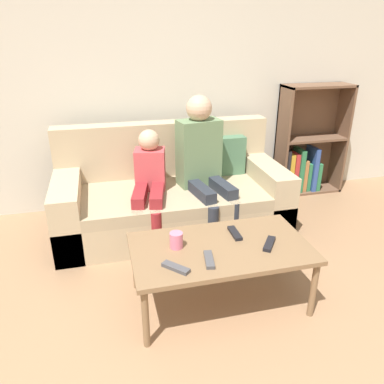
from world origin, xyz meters
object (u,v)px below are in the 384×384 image
cup_near (176,240)px  tv_remote_3 (176,268)px  bookshelf (305,151)px  tv_remote_0 (269,244)px  person_adult (202,157)px  coffee_table (220,251)px  person_child (149,180)px  tv_remote_1 (209,260)px  couch (172,196)px  tv_remote_2 (235,233)px

cup_near → tv_remote_3: (-0.05, -0.23, -0.04)m
bookshelf → tv_remote_0: bookshelf is taller
person_adult → tv_remote_3: (-0.49, -1.21, -0.23)m
bookshelf → cup_near: (-1.74, -1.52, 0.02)m
tv_remote_0 → tv_remote_3: bearing=-134.3°
coffee_table → cup_near: cup_near is taller
person_child → cup_near: person_child is taller
person_child → tv_remote_1: person_child is taller
tv_remote_0 → tv_remote_3: 0.63m
tv_remote_1 → tv_remote_3: 0.21m
couch → person_adult: size_ratio=1.69×
person_child → tv_remote_2: bearing=-51.2°
coffee_table → cup_near: bearing=168.5°
tv_remote_1 → tv_remote_3: size_ratio=1.11×
couch → person_adult: bearing=-19.1°
tv_remote_2 → coffee_table: bearing=-139.1°
tv_remote_0 → tv_remote_2: bearing=168.2°
person_adult → cup_near: (-0.44, -0.99, -0.19)m
person_child → tv_remote_2: size_ratio=5.28×
cup_near → tv_remote_0: cup_near is taller
tv_remote_1 → tv_remote_2: same height
couch → coffee_table: couch is taller
tv_remote_1 → tv_remote_2: 0.36m
coffee_table → tv_remote_3: 0.37m
person_child → tv_remote_2: person_child is taller
bookshelf → tv_remote_1: 2.33m
bookshelf → person_adult: (-1.30, -0.53, 0.21)m
couch → coffee_table: size_ratio=1.77×
cup_near → tv_remote_0: size_ratio=0.60×
coffee_table → tv_remote_3: (-0.32, -0.17, 0.05)m
bookshelf → person_child: size_ratio=1.28×
person_adult → person_child: person_adult is taller
couch → tv_remote_1: 1.28m
couch → tv_remote_1: bearing=-91.1°
couch → coffee_table: 1.14m
person_child → tv_remote_1: size_ratio=5.12×
tv_remote_0 → person_child: bearing=155.2°
person_adult → cup_near: size_ratio=11.61×
person_child → tv_remote_1: 1.15m
couch → coffee_table: (0.09, -1.13, 0.10)m
tv_remote_2 → tv_remote_0: bearing=-46.8°
cup_near → tv_remote_3: 0.24m
bookshelf → person_child: 1.86m
person_adult → cup_near: 1.09m
cup_near → tv_remote_0: 0.58m
bookshelf → tv_remote_3: (-1.79, -1.74, -0.02)m
tv_remote_1 → coffee_table: bearing=60.1°
person_adult → couch: bearing=150.6°
tv_remote_1 → person_child: bearing=108.9°
tv_remote_1 → cup_near: bearing=137.7°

